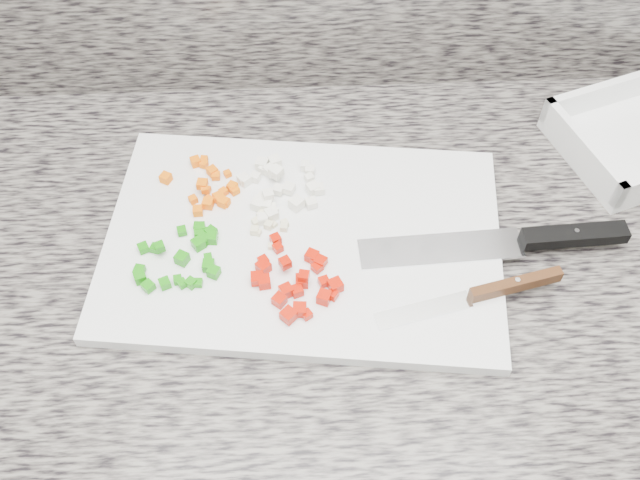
{
  "coord_description": "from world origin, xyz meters",
  "views": [
    {
      "loc": [
        -0.07,
        0.93,
        1.61
      ],
      "look_at": [
        -0.04,
        1.42,
        0.94
      ],
      "focal_mm": 40.0,
      "sensor_mm": 36.0,
      "label": 1
    }
  ],
  "objects": [
    {
      "name": "onion_pile",
      "position": [
        -0.09,
        1.52,
        0.92
      ],
      "size": [
        0.11,
        0.11,
        0.02
      ],
      "color": "white",
      "rests_on": "cutting_board"
    },
    {
      "name": "cabinet",
      "position": [
        0.0,
        1.44,
        0.43
      ],
      "size": [
        3.92,
        0.62,
        0.86
      ],
      "primitive_type": "cube",
      "color": "silver",
      "rests_on": "ground"
    },
    {
      "name": "carrot_pile",
      "position": [
        -0.18,
        1.52,
        0.92
      ],
      "size": [
        0.1,
        0.1,
        0.02
      ],
      "color": "#F06505",
      "rests_on": "cutting_board"
    },
    {
      "name": "paring_knife",
      "position": [
        0.15,
        1.35,
        0.92
      ],
      "size": [
        0.22,
        0.07,
        0.02
      ],
      "rotation": [
        0.0,
        0.0,
        0.23
      ],
      "color": "white",
      "rests_on": "cutting_board"
    },
    {
      "name": "chef_knife",
      "position": [
        0.21,
        1.42,
        0.92
      ],
      "size": [
        0.33,
        0.05,
        0.02
      ],
      "rotation": [
        0.0,
        0.0,
        0.05
      ],
      "color": "white",
      "rests_on": "cutting_board"
    },
    {
      "name": "garlic_pile",
      "position": [
        -0.11,
        1.46,
        0.92
      ],
      "size": [
        0.05,
        0.06,
        0.01
      ],
      "color": "beige",
      "rests_on": "cutting_board"
    },
    {
      "name": "green_pepper_pile",
      "position": [
        -0.2,
        1.42,
        0.92
      ],
      "size": [
        0.1,
        0.1,
        0.02
      ],
      "color": "#17810B",
      "rests_on": "cutting_board"
    },
    {
      "name": "red_pepper_pile",
      "position": [
        -0.07,
        1.37,
        0.92
      ],
      "size": [
        0.11,
        0.13,
        0.02
      ],
      "color": "#BA1302",
      "rests_on": "cutting_board"
    },
    {
      "name": "countertop",
      "position": [
        0.0,
        1.44,
        0.88
      ],
      "size": [
        3.96,
        0.64,
        0.04
      ],
      "primitive_type": "cube",
      "color": "#6A655D",
      "rests_on": "cabinet"
    },
    {
      "name": "cutting_board",
      "position": [
        -0.06,
        1.44,
        0.91
      ],
      "size": [
        0.51,
        0.37,
        0.02
      ],
      "primitive_type": "cube",
      "rotation": [
        0.0,
        0.0,
        -0.12
      ],
      "color": "white",
      "rests_on": "countertop"
    }
  ]
}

